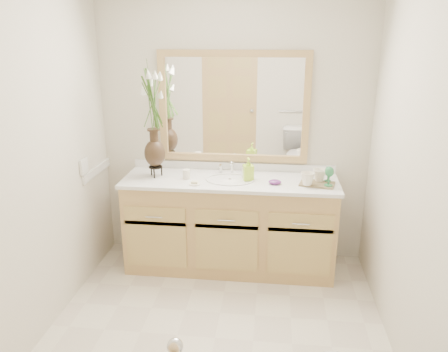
# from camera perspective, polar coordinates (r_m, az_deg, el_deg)

# --- Properties ---
(floor) EXTENTS (2.60, 2.60, 0.00)m
(floor) POSITION_cam_1_polar(r_m,az_deg,el_deg) (3.24, -1.20, -20.38)
(floor) COLOR beige
(floor) RESTS_ON ground
(wall_back) EXTENTS (2.40, 0.02, 2.40)m
(wall_back) POSITION_cam_1_polar(r_m,az_deg,el_deg) (3.92, 1.25, 6.05)
(wall_back) COLOR silver
(wall_back) RESTS_ON floor
(wall_front) EXTENTS (2.40, 0.02, 2.40)m
(wall_front) POSITION_cam_1_polar(r_m,az_deg,el_deg) (1.51, -8.39, -15.05)
(wall_front) COLOR silver
(wall_front) RESTS_ON floor
(wall_left) EXTENTS (0.02, 2.60, 2.40)m
(wall_left) POSITION_cam_1_polar(r_m,az_deg,el_deg) (3.07, -24.18, 1.00)
(wall_left) COLOR silver
(wall_left) RESTS_ON floor
(wall_right) EXTENTS (0.02, 2.60, 2.40)m
(wall_right) POSITION_cam_1_polar(r_m,az_deg,el_deg) (2.78, 23.99, -0.66)
(wall_right) COLOR silver
(wall_right) RESTS_ON floor
(vanity) EXTENTS (1.80, 0.55, 0.80)m
(vanity) POSITION_cam_1_polar(r_m,az_deg,el_deg) (3.90, 0.78, -6.42)
(vanity) COLOR tan
(vanity) RESTS_ON floor
(counter) EXTENTS (1.84, 0.57, 0.03)m
(counter) POSITION_cam_1_polar(r_m,az_deg,el_deg) (3.75, 0.80, -0.63)
(counter) COLOR white
(counter) RESTS_ON vanity
(sink) EXTENTS (0.38, 0.34, 0.23)m
(sink) POSITION_cam_1_polar(r_m,az_deg,el_deg) (3.74, 0.77, -1.29)
(sink) COLOR white
(sink) RESTS_ON counter
(mirror) EXTENTS (1.32, 0.04, 0.97)m
(mirror) POSITION_cam_1_polar(r_m,az_deg,el_deg) (3.86, 1.24, 8.96)
(mirror) COLOR white
(mirror) RESTS_ON wall_back
(switch_plate) EXTENTS (0.02, 0.12, 0.12)m
(switch_plate) POSITION_cam_1_polar(r_m,az_deg,el_deg) (3.77, -17.84, 1.22)
(switch_plate) COLOR white
(switch_plate) RESTS_ON wall_left
(door) EXTENTS (0.80, 0.03, 2.00)m
(door) POSITION_cam_1_polar(r_m,az_deg,el_deg) (1.73, -18.18, -19.15)
(door) COLOR tan
(door) RESTS_ON floor
(flower_vase) EXTENTS (0.21, 0.21, 0.87)m
(flower_vase) POSITION_cam_1_polar(r_m,az_deg,el_deg) (3.73, -9.32, 8.66)
(flower_vase) COLOR black
(flower_vase) RESTS_ON counter
(tumbler) EXTENTS (0.06, 0.06, 0.08)m
(tumbler) POSITION_cam_1_polar(r_m,az_deg,el_deg) (3.75, -4.92, 0.25)
(tumbler) COLOR white
(tumbler) RESTS_ON counter
(soap_dish) EXTENTS (0.09, 0.09, 0.03)m
(soap_dish) POSITION_cam_1_polar(r_m,az_deg,el_deg) (3.61, -3.86, -0.99)
(soap_dish) COLOR white
(soap_dish) RESTS_ON counter
(soap_bottle) EXTENTS (0.09, 0.10, 0.17)m
(soap_bottle) POSITION_cam_1_polar(r_m,az_deg,el_deg) (3.70, 3.19, 0.77)
(soap_bottle) COLOR #B0E135
(soap_bottle) RESTS_ON counter
(purple_dish) EXTENTS (0.13, 0.11, 0.04)m
(purple_dish) POSITION_cam_1_polar(r_m,az_deg,el_deg) (3.64, 6.66, -0.78)
(purple_dish) COLOR #652571
(purple_dish) RESTS_ON counter
(tray) EXTENTS (0.31, 0.24, 0.01)m
(tray) POSITION_cam_1_polar(r_m,az_deg,el_deg) (3.68, 12.06, -1.01)
(tray) COLOR brown
(tray) RESTS_ON counter
(mug_left) EXTENTS (0.14, 0.14, 0.11)m
(mug_left) POSITION_cam_1_polar(r_m,az_deg,el_deg) (3.61, 10.84, -0.29)
(mug_left) COLOR white
(mug_left) RESTS_ON tray
(mug_right) EXTENTS (0.12, 0.11, 0.11)m
(mug_right) POSITION_cam_1_polar(r_m,az_deg,el_deg) (3.72, 12.37, 0.16)
(mug_right) COLOR white
(mug_right) RESTS_ON tray
(goblet_front) EXTENTS (0.07, 0.07, 0.16)m
(goblet_front) POSITION_cam_1_polar(r_m,az_deg,el_deg) (3.61, 13.60, 0.39)
(goblet_front) COLOR #277743
(goblet_front) RESTS_ON tray
(goblet_back) EXTENTS (0.06, 0.06, 0.13)m
(goblet_back) POSITION_cam_1_polar(r_m,az_deg,el_deg) (3.72, 13.47, 0.61)
(goblet_back) COLOR #277743
(goblet_back) RESTS_ON tray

